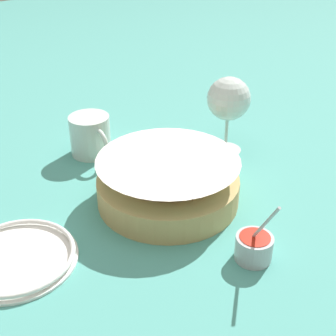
{
  "coord_description": "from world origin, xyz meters",
  "views": [
    {
      "loc": [
        0.58,
        -0.43,
        0.49
      ],
      "look_at": [
        -0.01,
        -0.02,
        0.07
      ],
      "focal_mm": 50.0,
      "sensor_mm": 36.0,
      "label": 1
    }
  ],
  "objects_px": {
    "beer_mug": "(91,137)",
    "side_plate": "(17,257)",
    "food_basket": "(168,183)",
    "wine_glass": "(229,101)",
    "sauce_cup": "(253,247)"
  },
  "relations": [
    {
      "from": "beer_mug",
      "to": "sauce_cup",
      "type": "bearing_deg",
      "value": 6.19
    },
    {
      "from": "food_basket",
      "to": "wine_glass",
      "type": "bearing_deg",
      "value": 112.42
    },
    {
      "from": "beer_mug",
      "to": "side_plate",
      "type": "distance_m",
      "value": 0.35
    },
    {
      "from": "sauce_cup",
      "to": "wine_glass",
      "type": "relative_size",
      "value": 0.71
    },
    {
      "from": "sauce_cup",
      "to": "beer_mug",
      "type": "distance_m",
      "value": 0.45
    },
    {
      "from": "sauce_cup",
      "to": "beer_mug",
      "type": "relative_size",
      "value": 0.98
    },
    {
      "from": "side_plate",
      "to": "wine_glass",
      "type": "bearing_deg",
      "value": 100.27
    },
    {
      "from": "beer_mug",
      "to": "side_plate",
      "type": "bearing_deg",
      "value": -45.93
    },
    {
      "from": "sauce_cup",
      "to": "food_basket",
      "type": "bearing_deg",
      "value": -175.58
    },
    {
      "from": "food_basket",
      "to": "side_plate",
      "type": "bearing_deg",
      "value": -89.66
    },
    {
      "from": "food_basket",
      "to": "wine_glass",
      "type": "distance_m",
      "value": 0.25
    },
    {
      "from": "food_basket",
      "to": "beer_mug",
      "type": "relative_size",
      "value": 2.12
    },
    {
      "from": "beer_mug",
      "to": "side_plate",
      "type": "relative_size",
      "value": 0.65
    },
    {
      "from": "food_basket",
      "to": "wine_glass",
      "type": "relative_size",
      "value": 1.55
    },
    {
      "from": "food_basket",
      "to": "side_plate",
      "type": "relative_size",
      "value": 1.38
    }
  ]
}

